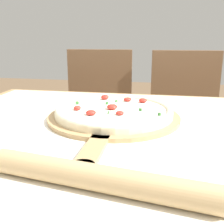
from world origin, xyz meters
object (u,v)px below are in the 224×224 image
(pizza, at_px, (114,111))
(chair_right, at_px, (185,120))
(rolling_pin, at_px, (98,178))
(chair_left, at_px, (98,116))
(pizza_peel, at_px, (113,118))

(pizza, height_order, chair_right, chair_right)
(rolling_pin, bearing_deg, chair_left, 103.47)
(chair_left, bearing_deg, rolling_pin, -80.78)
(pizza, distance_m, rolling_pin, 0.41)
(pizza, distance_m, chair_left, 0.79)
(rolling_pin, xyz_separation_m, chair_right, (0.23, 1.13, -0.24))
(chair_right, bearing_deg, pizza_peel, -114.64)
(chair_right, bearing_deg, rolling_pin, -105.72)
(pizza_peel, distance_m, rolling_pin, 0.39)
(pizza, xyz_separation_m, chair_left, (-0.22, 0.72, -0.24))
(pizza, height_order, chair_left, chair_left)
(chair_left, bearing_deg, pizza_peel, -77.39)
(rolling_pin, bearing_deg, pizza, 96.55)
(pizza, relative_size, rolling_pin, 0.74)
(pizza_peel, distance_m, pizza, 0.03)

